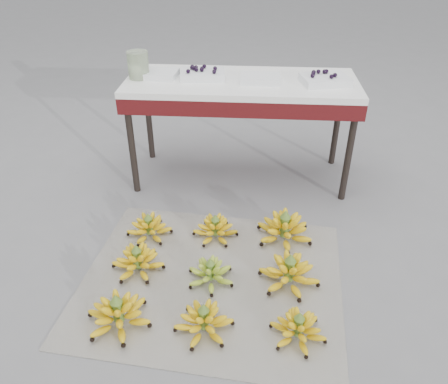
# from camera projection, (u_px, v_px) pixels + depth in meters

# --- Properties ---
(ground) EXTENTS (60.00, 60.00, 0.00)m
(ground) POSITION_uv_depth(u_px,v_px,m) (199.00, 276.00, 2.17)
(ground) COLOR slate
(ground) RESTS_ON ground
(newspaper_mat) EXTENTS (1.34, 1.16, 0.01)m
(newspaper_mat) POSITION_uv_depth(u_px,v_px,m) (212.00, 280.00, 2.14)
(newspaper_mat) COLOR silver
(newspaper_mat) RESTS_ON ground
(bunch_front_left) EXTENTS (0.37, 0.37, 0.17)m
(bunch_front_left) POSITION_uv_depth(u_px,v_px,m) (118.00, 314.00, 1.88)
(bunch_front_left) COLOR yellow
(bunch_front_left) RESTS_ON newspaper_mat
(bunch_front_center) EXTENTS (0.28, 0.28, 0.15)m
(bunch_front_center) POSITION_uv_depth(u_px,v_px,m) (204.00, 321.00, 1.86)
(bunch_front_center) COLOR yellow
(bunch_front_center) RESTS_ON newspaper_mat
(bunch_front_right) EXTENTS (0.31, 0.31, 0.15)m
(bunch_front_right) POSITION_uv_depth(u_px,v_px,m) (298.00, 329.00, 1.83)
(bunch_front_right) COLOR yellow
(bunch_front_right) RESTS_ON newspaper_mat
(bunch_mid_left) EXTENTS (0.28, 0.28, 0.16)m
(bunch_mid_left) POSITION_uv_depth(u_px,v_px,m) (138.00, 261.00, 2.17)
(bunch_mid_left) COLOR yellow
(bunch_mid_left) RESTS_ON newspaper_mat
(bunch_mid_center) EXTENTS (0.27, 0.27, 0.14)m
(bunch_mid_center) POSITION_uv_depth(u_px,v_px,m) (211.00, 273.00, 2.11)
(bunch_mid_center) COLOR #82AC27
(bunch_mid_center) RESTS_ON newspaper_mat
(bunch_mid_right) EXTENTS (0.37, 0.37, 0.18)m
(bunch_mid_right) POSITION_uv_depth(u_px,v_px,m) (289.00, 273.00, 2.09)
(bunch_mid_right) COLOR yellow
(bunch_mid_right) RESTS_ON newspaper_mat
(bunch_back_left) EXTENTS (0.30, 0.30, 0.15)m
(bunch_back_left) POSITION_uv_depth(u_px,v_px,m) (149.00, 228.00, 2.41)
(bunch_back_left) COLOR yellow
(bunch_back_left) RESTS_ON newspaper_mat
(bunch_back_center) EXTENTS (0.28, 0.28, 0.15)m
(bunch_back_center) POSITION_uv_depth(u_px,v_px,m) (215.00, 229.00, 2.40)
(bunch_back_center) COLOR yellow
(bunch_back_center) RESTS_ON newspaper_mat
(bunch_back_right) EXTENTS (0.39, 0.39, 0.19)m
(bunch_back_right) POSITION_uv_depth(u_px,v_px,m) (284.00, 229.00, 2.38)
(bunch_back_right) COLOR yellow
(bunch_back_right) RESTS_ON newspaper_mat
(vendor_table) EXTENTS (1.40, 0.56, 0.67)m
(vendor_table) POSITION_uv_depth(u_px,v_px,m) (241.00, 92.00, 2.67)
(vendor_table) COLOR black
(vendor_table) RESTS_ON ground
(tray_far_left) EXTENTS (0.26, 0.20, 0.04)m
(tray_far_left) POSITION_uv_depth(u_px,v_px,m) (157.00, 74.00, 2.67)
(tray_far_left) COLOR white
(tray_far_left) RESTS_ON vendor_table
(tray_left) EXTENTS (0.29, 0.22, 0.07)m
(tray_left) POSITION_uv_depth(u_px,v_px,m) (202.00, 74.00, 2.65)
(tray_left) COLOR white
(tray_left) RESTS_ON vendor_table
(tray_right) EXTENTS (0.24, 0.17, 0.04)m
(tray_right) POSITION_uv_depth(u_px,v_px,m) (260.00, 78.00, 2.59)
(tray_right) COLOR white
(tray_right) RESTS_ON vendor_table
(tray_far_right) EXTENTS (0.31, 0.25, 0.07)m
(tray_far_right) POSITION_uv_depth(u_px,v_px,m) (325.00, 79.00, 2.56)
(tray_far_right) COLOR white
(tray_far_right) RESTS_ON vendor_table
(glass_jar) EXTENTS (0.16, 0.16, 0.16)m
(glass_jar) POSITION_uv_depth(u_px,v_px,m) (138.00, 65.00, 2.62)
(glass_jar) COLOR beige
(glass_jar) RESTS_ON vendor_table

